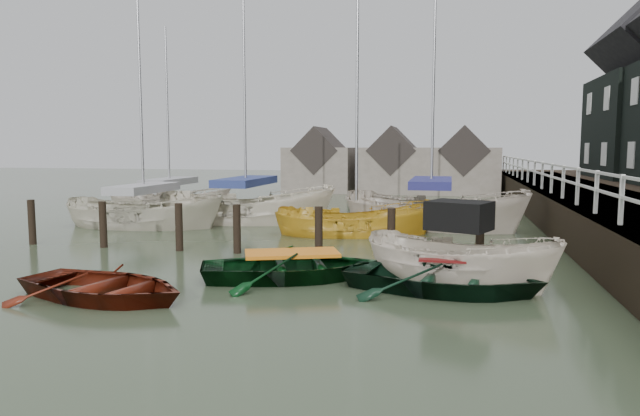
% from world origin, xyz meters
% --- Properties ---
extents(ground, '(120.00, 120.00, 0.00)m').
position_xyz_m(ground, '(0.00, 0.00, 0.00)').
color(ground, '#2B3823').
rests_on(ground, ground).
extents(pier, '(3.04, 32.00, 2.70)m').
position_xyz_m(pier, '(9.48, 10.00, 0.71)').
color(pier, black).
rests_on(pier, ground).
extents(mooring_pilings, '(13.72, 0.22, 1.80)m').
position_xyz_m(mooring_pilings, '(-1.11, 3.00, 0.50)').
color(mooring_pilings, black).
rests_on(mooring_pilings, ground).
extents(far_sheds, '(14.00, 4.08, 4.39)m').
position_xyz_m(far_sheds, '(0.83, 26.00, 1.86)').
color(far_sheds, '#665B51').
rests_on(far_sheds, ground).
extents(rowboat_red, '(4.31, 3.49, 0.79)m').
position_xyz_m(rowboat_red, '(-2.00, -2.25, 0.00)').
color(rowboat_red, '#53180B').
rests_on(rowboat_red, ground).
extents(rowboat_green, '(4.89, 4.23, 0.85)m').
position_xyz_m(rowboat_green, '(1.20, 0.26, 0.00)').
color(rowboat_green, black).
rests_on(rowboat_green, ground).
extents(rowboat_dkgreen, '(4.59, 3.62, 0.86)m').
position_xyz_m(rowboat_dkgreen, '(4.60, -0.14, 0.00)').
color(rowboat_dkgreen, black).
rests_on(rowboat_dkgreen, ground).
extents(motorboat, '(4.83, 3.32, 2.70)m').
position_xyz_m(motorboat, '(4.93, 0.70, 0.09)').
color(motorboat, beige).
rests_on(motorboat, ground).
extents(sailboat_a, '(6.44, 2.59, 10.58)m').
position_xyz_m(sailboat_a, '(-6.62, 7.32, 0.06)').
color(sailboat_a, beige).
rests_on(sailboat_a, ground).
extents(sailboat_b, '(7.48, 3.52, 11.26)m').
position_xyz_m(sailboat_b, '(-3.32, 9.49, 0.06)').
color(sailboat_b, beige).
rests_on(sailboat_b, ground).
extents(sailboat_c, '(5.99, 3.39, 10.41)m').
position_xyz_m(sailboat_c, '(1.56, 7.25, 0.02)').
color(sailboat_c, gold).
rests_on(sailboat_c, ground).
extents(sailboat_d, '(7.90, 5.25, 12.35)m').
position_xyz_m(sailboat_d, '(4.03, 9.66, 0.06)').
color(sailboat_d, beige).
rests_on(sailboat_d, ground).
extents(sailboat_e, '(6.48, 2.95, 9.59)m').
position_xyz_m(sailboat_e, '(-7.86, 11.74, 0.06)').
color(sailboat_e, '#BFB3A3').
rests_on(sailboat_e, ground).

